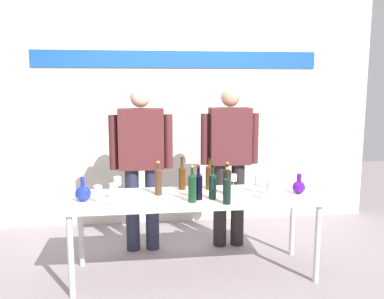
{
  "coord_description": "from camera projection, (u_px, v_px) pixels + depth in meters",
  "views": [
    {
      "loc": [
        -0.47,
        -3.54,
        1.72
      ],
      "look_at": [
        0.0,
        0.15,
        1.13
      ],
      "focal_mm": 38.63,
      "sensor_mm": 36.0,
      "label": 1
    }
  ],
  "objects": [
    {
      "name": "wine_bottle_4",
      "position": [
        192.0,
        187.0,
        3.47
      ],
      "size": [
        0.07,
        0.07,
        0.32
      ],
      "color": "#12371D",
      "rests_on": "display_table"
    },
    {
      "name": "wine_glass_right_1",
      "position": [
        270.0,
        187.0,
        3.5
      ],
      "size": [
        0.07,
        0.07,
        0.16
      ],
      "color": "white",
      "rests_on": "display_table"
    },
    {
      "name": "wine_glass_left_3",
      "position": [
        98.0,
        190.0,
        3.45
      ],
      "size": [
        0.07,
        0.07,
        0.15
      ],
      "color": "white",
      "rests_on": "display_table"
    },
    {
      "name": "wine_glass_right_2",
      "position": [
        263.0,
        177.0,
        3.97
      ],
      "size": [
        0.06,
        0.06,
        0.15
      ],
      "color": "white",
      "rests_on": "display_table"
    },
    {
      "name": "back_wall",
      "position": [
        178.0,
        102.0,
        5.07
      ],
      "size": [
        4.88,
        0.11,
        3.0
      ],
      "color": "silver",
      "rests_on": "ground"
    },
    {
      "name": "wine_bottle_6",
      "position": [
        227.0,
        189.0,
        3.41
      ],
      "size": [
        0.07,
        0.07,
        0.31
      ],
      "color": "black",
      "rests_on": "display_table"
    },
    {
      "name": "presenter_right",
      "position": [
        229.0,
        157.0,
        4.33
      ],
      "size": [
        0.61,
        0.22,
        1.69
      ],
      "color": "black",
      "rests_on": "ground"
    },
    {
      "name": "wine_glass_right_3",
      "position": [
        258.0,
        180.0,
        3.77
      ],
      "size": [
        0.07,
        0.07,
        0.16
      ],
      "color": "white",
      "rests_on": "display_table"
    },
    {
      "name": "wine_bottle_1",
      "position": [
        210.0,
        176.0,
        3.9
      ],
      "size": [
        0.08,
        0.08,
        0.3
      ],
      "color": "#4A250C",
      "rests_on": "display_table"
    },
    {
      "name": "presenter_left",
      "position": [
        141.0,
        158.0,
        4.21
      ],
      "size": [
        0.64,
        0.22,
        1.69
      ],
      "color": "#27293F",
      "rests_on": "ground"
    },
    {
      "name": "ground_plane",
      "position": [
        194.0,
        273.0,
        3.8
      ],
      "size": [
        10.0,
        10.0,
        0.0
      ],
      "primitive_type": "plane",
      "color": "gray"
    },
    {
      "name": "wine_bottle_3",
      "position": [
        198.0,
        185.0,
        3.54
      ],
      "size": [
        0.07,
        0.07,
        0.3
      ],
      "color": "black",
      "rests_on": "display_table"
    },
    {
      "name": "wine_glass_right_4",
      "position": [
        234.0,
        178.0,
        3.97
      ],
      "size": [
        0.06,
        0.06,
        0.13
      ],
      "color": "white",
      "rests_on": "display_table"
    },
    {
      "name": "display_table",
      "position": [
        194.0,
        202.0,
        3.69
      ],
      "size": [
        2.2,
        0.69,
        0.74
      ],
      "color": "white",
      "rests_on": "ground"
    },
    {
      "name": "wine_glass_left_0",
      "position": [
        117.0,
        181.0,
        3.75
      ],
      "size": [
        0.07,
        0.07,
        0.16
      ],
      "color": "white",
      "rests_on": "display_table"
    },
    {
      "name": "wine_bottle_5",
      "position": [
        227.0,
        180.0,
        3.72
      ],
      "size": [
        0.07,
        0.07,
        0.29
      ],
      "color": "black",
      "rests_on": "display_table"
    },
    {
      "name": "wine_bottle_7",
      "position": [
        158.0,
        180.0,
        3.69
      ],
      "size": [
        0.06,
        0.06,
        0.31
      ],
      "color": "#472C1B",
      "rests_on": "display_table"
    },
    {
      "name": "wine_glass_left_2",
      "position": [
        111.0,
        195.0,
        3.34
      ],
      "size": [
        0.06,
        0.06,
        0.13
      ],
      "color": "white",
      "rests_on": "display_table"
    },
    {
      "name": "wine_glass_left_1",
      "position": [
        113.0,
        188.0,
        3.53
      ],
      "size": [
        0.07,
        0.07,
        0.15
      ],
      "color": "white",
      "rests_on": "display_table"
    },
    {
      "name": "wine_bottle_0",
      "position": [
        213.0,
        185.0,
        3.56
      ],
      "size": [
        0.07,
        0.07,
        0.3
      ],
      "color": "black",
      "rests_on": "display_table"
    },
    {
      "name": "decanter_blue_right",
      "position": [
        299.0,
        187.0,
        3.74
      ],
      "size": [
        0.12,
        0.12,
        0.18
      ],
      "color": "#4A1087",
      "rests_on": "display_table"
    },
    {
      "name": "wine_glass_right_0",
      "position": [
        272.0,
        184.0,
        3.67
      ],
      "size": [
        0.07,
        0.07,
        0.15
      ],
      "color": "white",
      "rests_on": "display_table"
    },
    {
      "name": "wine_bottle_2",
      "position": [
        182.0,
        176.0,
        3.89
      ],
      "size": [
        0.07,
        0.07,
        0.31
      ],
      "color": "#48280C",
      "rests_on": "display_table"
    },
    {
      "name": "decanter_blue_left",
      "position": [
        83.0,
        193.0,
        3.5
      ],
      "size": [
        0.13,
        0.13,
        0.21
      ],
      "color": "#1D2D9E",
      "rests_on": "display_table"
    }
  ]
}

